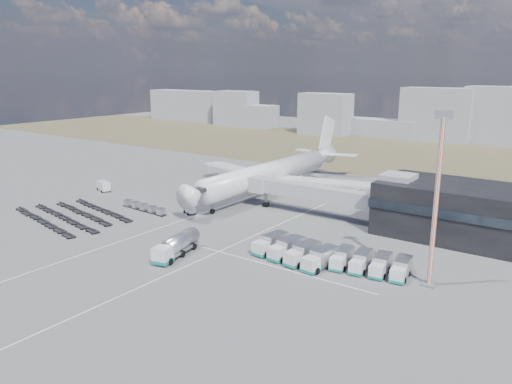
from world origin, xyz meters
The scene contains 16 objects.
ground centered at (0.00, 0.00, 0.00)m, with size 420.00×420.00×0.00m, color #565659.
grass_strip centered at (0.00, 110.00, 0.01)m, with size 420.00×90.00×0.01m, color #493F2B.
lane_markings centered at (9.77, 3.00, 0.01)m, with size 47.12×110.00×0.01m.
terminal centered at (47.77, 23.96, 5.25)m, with size 30.40×16.40×11.00m.
jet_bridge centered at (15.90, 20.42, 5.05)m, with size 30.30×3.80×7.05m.
airliner centered at (0.00, 32.38, 5.29)m, with size 51.59×64.53×17.62m.
skyline centered at (-13.94, 151.45, 9.11)m, with size 312.89×25.09×23.68m.
fuel_tanker centered at (11.45, -13.64, 1.79)m, with size 5.09×11.40×3.57m.
pushback_tug centered at (-4.00, 6.17, 0.69)m, with size 2.99×1.68×1.38m, color silver.
utility_van centered at (-36.37, 8.48, 1.24)m, with size 4.71×2.13×2.48m, color silver.
catering_truck centered at (0.91, 41.12, 1.31)m, with size 2.68×5.72×2.56m.
service_trucks_near centered at (28.54, -3.68, 1.56)m, with size 13.72×8.76×2.86m.
service_trucks_far centered at (40.77, -0.99, 1.39)m, with size 12.24×7.79×2.56m.
uld_row centered at (-13.67, 1.70, 0.89)m, with size 13.69×2.27×1.50m.
baggage_dollies centered at (-22.79, -10.28, 0.37)m, with size 29.20×18.89×0.74m.
floodlight_mast centered at (49.68, -0.68, 12.67)m, with size 2.39×1.95×25.27m.
Camera 1 is at (68.51, -70.01, 30.67)m, focal length 35.00 mm.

